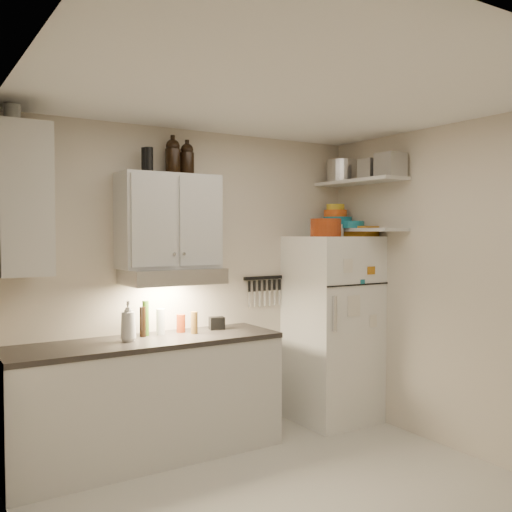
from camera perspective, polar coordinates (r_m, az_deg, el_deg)
floor at (r=4.00m, az=4.20°, el=-23.53°), size 3.20×3.00×0.02m
ceiling at (r=3.70m, az=4.32°, el=16.04°), size 3.20×3.00×0.02m
back_wall at (r=4.91m, az=-6.28°, el=-2.73°), size 3.20×0.02×2.60m
left_wall at (r=2.97m, az=-21.75°, el=-6.20°), size 0.02×3.00×2.60m
right_wall at (r=4.75m, az=20.09°, el=-3.03°), size 0.02×3.00×2.60m
base_cabinet at (r=4.57m, az=-10.87°, el=-14.12°), size 2.10×0.60×0.88m
countertop at (r=4.47m, az=-10.92°, el=-8.45°), size 2.10×0.62×0.04m
upper_cabinet at (r=4.61m, az=-8.72°, el=3.46°), size 0.80×0.33×0.75m
side_cabinet at (r=4.16m, az=-22.52°, el=5.16°), size 0.33×0.55×1.00m
range_hood at (r=4.56m, az=-8.36°, el=-2.00°), size 0.76×0.46×0.12m
fridge at (r=5.35m, az=7.66°, el=-7.18°), size 0.70×0.68×1.70m
shelf_hi at (r=5.33m, az=10.34°, el=7.32°), size 0.30×0.95×0.03m
shelf_lo at (r=5.31m, az=10.30°, el=2.59°), size 0.30×0.95×0.03m
knife_strip at (r=5.23m, az=0.76°, el=-2.19°), size 0.42×0.02×0.03m
dutch_oven at (r=5.02m, az=6.99°, el=2.84°), size 0.30×0.30×0.16m
book_stack at (r=5.31m, az=10.31°, el=2.45°), size 0.28×0.32×0.09m
spice_jar at (r=5.22m, az=8.41°, el=2.55°), size 0.09×0.09×0.11m
stock_pot at (r=5.56m, az=8.60°, el=8.37°), size 0.32×0.32×0.21m
tin_a at (r=5.25m, az=11.38°, el=8.53°), size 0.18×0.17×0.18m
tin_b at (r=5.09m, az=13.30°, el=8.86°), size 0.21×0.21×0.20m
bowl_teal at (r=5.52m, az=8.16°, el=3.32°), size 0.28×0.28×0.11m
bowl_orange at (r=5.52m, az=7.94°, el=4.23°), size 0.22×0.22×0.07m
bowl_yellow at (r=5.52m, az=7.95°, el=4.86°), size 0.17×0.17×0.06m
plates at (r=5.30m, az=9.40°, el=3.11°), size 0.28×0.28×0.06m
growler_a at (r=4.72m, az=-8.32°, el=9.80°), size 0.15×0.15×0.30m
growler_b at (r=4.78m, az=-6.90°, el=9.58°), size 0.14×0.14×0.27m
thermos_a at (r=4.59m, az=-10.68°, el=9.40°), size 0.09×0.09×0.20m
thermos_b at (r=4.59m, az=-10.98°, el=9.37°), size 0.09×0.09×0.20m
side_jar at (r=4.26m, az=-23.19°, el=12.81°), size 0.12×0.12×0.14m
soap_bottle at (r=4.40m, az=-12.66°, el=-6.15°), size 0.16×0.16×0.34m
pepper_mill at (r=4.65m, az=-6.20°, el=-6.64°), size 0.07×0.07×0.18m
oil_bottle at (r=4.60m, az=-10.98°, el=-6.13°), size 0.07×0.07×0.28m
vinegar_bottle at (r=4.56m, az=-11.27°, el=-6.47°), size 0.06×0.06×0.24m
clear_bottle at (r=4.64m, az=-9.53°, el=-6.50°), size 0.08×0.08×0.21m
red_jar at (r=4.72m, az=-7.52°, el=-6.69°), size 0.09×0.09×0.15m
caddy at (r=4.84m, az=-3.94°, el=-6.72°), size 0.14×0.11×0.10m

